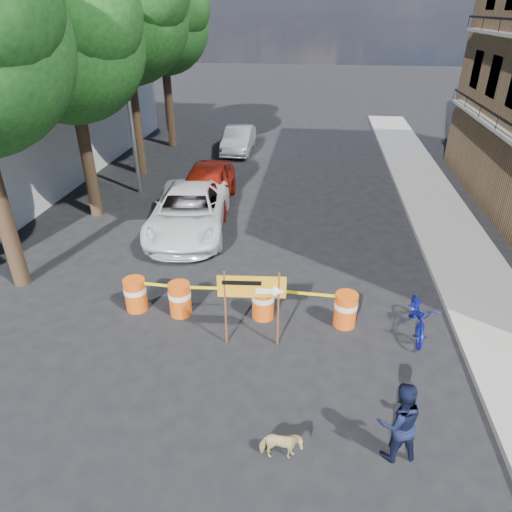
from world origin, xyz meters
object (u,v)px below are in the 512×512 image
(barrel_mid_right, at_px, (263,301))
(suv_white, at_px, (189,211))
(detour_sign, at_px, (261,293))
(pedestrian, at_px, (399,422))
(barrel_far_right, at_px, (346,309))
(dog, at_px, (281,446))
(sedan_red, at_px, (207,186))
(sedan_silver, at_px, (239,139))
(bicycle, at_px, (422,300))
(barrel_mid_left, at_px, (180,298))
(barrel_far_left, at_px, (135,294))

(barrel_mid_right, distance_m, suv_white, 5.71)
(detour_sign, distance_m, suv_white, 6.70)
(detour_sign, relative_size, suv_white, 0.36)
(detour_sign, bearing_deg, pedestrian, -50.05)
(barrel_far_right, height_order, pedestrian, pedestrian)
(pedestrian, xyz_separation_m, suv_white, (-5.94, 8.54, -0.05))
(dog, xyz_separation_m, suv_white, (-3.96, 8.89, 0.44))
(detour_sign, relative_size, dog, 2.63)
(suv_white, bearing_deg, detour_sign, -67.62)
(sedan_red, relative_size, sedan_silver, 1.18)
(bicycle, xyz_separation_m, suv_white, (-6.96, 4.87, -0.18))
(sedan_red, bearing_deg, suv_white, -94.69)
(bicycle, bearing_deg, suv_white, 148.70)
(barrel_mid_right, distance_m, detour_sign, 1.46)
(barrel_mid_left, relative_size, barrel_mid_right, 1.00)
(barrel_mid_left, relative_size, detour_sign, 0.46)
(dog, height_order, sedan_silver, sedan_silver)
(pedestrian, distance_m, sedan_red, 12.42)
(dog, height_order, sedan_red, sedan_red)
(dog, bearing_deg, sedan_silver, 6.07)
(barrel_far_left, distance_m, barrel_far_right, 5.39)
(pedestrian, relative_size, sedan_red, 0.34)
(barrel_far_left, height_order, barrel_mid_left, same)
(barrel_far_right, relative_size, sedan_red, 0.19)
(barrel_far_right, relative_size, sedan_silver, 0.22)
(barrel_far_left, distance_m, pedestrian, 7.15)
(barrel_mid_left, xyz_separation_m, barrel_mid_right, (2.13, 0.14, 0.00))
(barrel_far_right, xyz_separation_m, dog, (-1.26, -4.08, -0.16))
(sedan_red, xyz_separation_m, sedan_silver, (-0.01, 7.84, -0.14))
(suv_white, height_order, sedan_red, sedan_red)
(barrel_far_right, relative_size, dog, 1.20)
(detour_sign, height_order, pedestrian, detour_sign)
(barrel_far_right, bearing_deg, bicycle, -1.97)
(barrel_mid_right, xyz_separation_m, bicycle, (3.80, -0.12, 0.47))
(bicycle, distance_m, dog, 5.05)
(barrel_mid_left, distance_m, sedan_red, 7.37)
(detour_sign, distance_m, pedestrian, 3.88)
(dog, bearing_deg, suv_white, 18.61)
(barrel_mid_right, bearing_deg, sedan_red, 113.31)
(suv_white, xyz_separation_m, sedan_red, (0.08, 2.41, 0.06))
(detour_sign, height_order, sedan_silver, detour_sign)
(dog, bearing_deg, barrel_mid_left, 30.76)
(barrel_far_right, height_order, sedan_silver, sedan_silver)
(bicycle, xyz_separation_m, dog, (-3.00, -4.02, -0.62))
(pedestrian, relative_size, suv_white, 0.30)
(detour_sign, distance_m, sedan_silver, 16.40)
(barrel_mid_right, height_order, sedan_red, sedan_red)
(suv_white, height_order, sedan_silver, suv_white)
(barrel_mid_right, xyz_separation_m, dog, (0.79, -4.14, -0.16))
(barrel_mid_left, bearing_deg, dog, -53.84)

